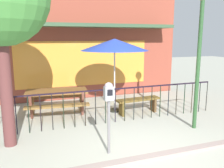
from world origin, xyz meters
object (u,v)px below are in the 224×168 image
at_px(patio_bench, 138,102).
at_px(parking_meter_near, 109,99).
at_px(picnic_table_left, 57,96).
at_px(patio_umbrella, 115,45).
at_px(street_lamp, 200,39).

distance_m(patio_bench, parking_meter_near, 2.89).
bearing_deg(picnic_table_left, patio_bench, -15.86).
bearing_deg(patio_bench, picnic_table_left, 164.14).
relative_size(picnic_table_left, patio_umbrella, 0.84).
distance_m(patio_umbrella, street_lamp, 2.54).
bearing_deg(patio_umbrella, picnic_table_left, 172.96).
height_order(patio_umbrella, street_lamp, street_lamp).
relative_size(picnic_table_left, patio_bench, 1.37).
height_order(picnic_table_left, street_lamp, street_lamp).
bearing_deg(parking_meter_near, patio_bench, 51.87).
distance_m(picnic_table_left, patio_umbrella, 2.33).
distance_m(picnic_table_left, patio_bench, 2.49).
relative_size(picnic_table_left, street_lamp, 0.56).
xyz_separation_m(parking_meter_near, street_lamp, (2.57, 0.58, 1.16)).
relative_size(patio_umbrella, parking_meter_near, 1.55).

